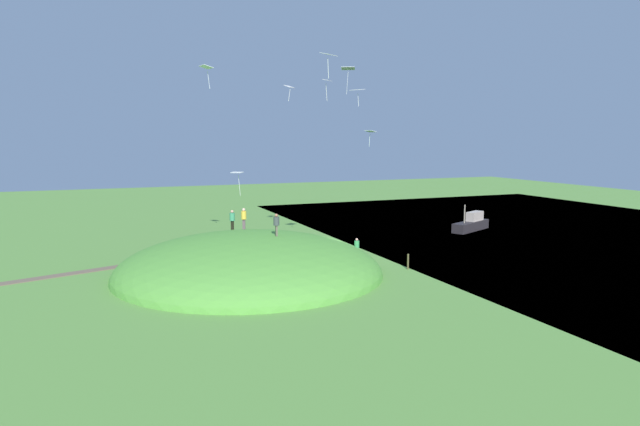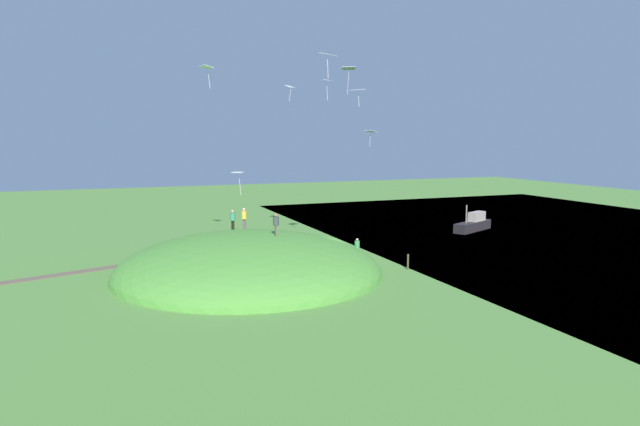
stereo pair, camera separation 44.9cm
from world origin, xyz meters
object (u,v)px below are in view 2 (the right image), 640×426
(kite_4, at_px, (349,70))
(kite_7, at_px, (328,55))
(kite_3, at_px, (207,68))
(kite_6, at_px, (290,87))
(kite_1, at_px, (328,82))
(kite_2, at_px, (238,174))
(kite_5, at_px, (358,90))
(kite_0, at_px, (371,132))
(person_with_child, at_px, (276,222))
(person_walking_path, at_px, (244,216))
(person_near_shore, at_px, (233,218))
(mooring_post, at_px, (408,262))
(person_on_hilltop, at_px, (357,245))
(boat_on_lake, at_px, (473,224))

(kite_4, distance_m, kite_7, 9.46)
(kite_3, height_order, kite_6, kite_3)
(kite_1, relative_size, kite_2, 0.87)
(kite_2, xyz_separation_m, kite_5, (-9.37, 4.50, 7.08))
(kite_0, height_order, kite_3, kite_3)
(person_with_child, bearing_deg, person_walking_path, 15.66)
(person_near_shore, distance_m, mooring_post, 15.41)
(kite_2, xyz_separation_m, kite_3, (2.88, 2.17, 8.65))
(kite_0, distance_m, kite_1, 6.01)
(person_with_child, xyz_separation_m, kite_2, (0.79, -8.61, 3.13))
(person_walking_path, distance_m, kite_3, 12.27)
(person_with_child, bearing_deg, person_on_hilltop, -63.46)
(kite_1, xyz_separation_m, kite_6, (2.87, -1.91, -0.40))
(person_walking_path, relative_size, kite_7, 0.94)
(person_on_hilltop, distance_m, kite_0, 9.83)
(kite_7, bearing_deg, kite_5, -134.80)
(mooring_post, bearing_deg, person_walking_path, -34.62)
(kite_0, xyz_separation_m, kite_6, (5.62, -4.95, 3.99))
(boat_on_lake, xyz_separation_m, kite_4, (17.04, 3.90, 15.54))
(boat_on_lake, bearing_deg, kite_0, 177.61)
(mooring_post, bearing_deg, kite_4, -85.37)
(person_walking_path, relative_size, kite_0, 1.27)
(kite_2, bearing_deg, person_on_hilltop, 150.78)
(kite_1, bearing_deg, kite_7, 67.89)
(kite_0, bearing_deg, person_near_shore, -16.68)
(person_walking_path, height_order, kite_3, kite_3)
(kite_0, relative_size, kite_6, 0.97)
(person_near_shore, distance_m, kite_0, 13.98)
(person_near_shore, xyz_separation_m, kite_3, (2.08, 1.03, 12.34))
(kite_7, bearing_deg, kite_6, -91.37)
(person_with_child, relative_size, kite_4, 0.70)
(person_on_hilltop, xyz_separation_m, kite_2, (9.14, -5.11, 6.10))
(kite_3, xyz_separation_m, mooring_post, (-13.65, 8.76, -15.14))
(kite_0, bearing_deg, boat_on_lake, -156.33)
(kite_0, relative_size, kite_3, 0.77)
(kite_2, relative_size, mooring_post, 1.75)
(kite_5, bearing_deg, kite_1, -63.12)
(person_with_child, height_order, person_walking_path, person_with_child)
(kite_6, bearing_deg, kite_7, 88.63)
(person_near_shore, distance_m, kite_5, 15.20)
(boat_on_lake, height_order, person_near_shore, person_near_shore)
(person_near_shore, bearing_deg, kite_4, -124.93)
(person_with_child, height_order, kite_4, kite_4)
(person_on_hilltop, bearing_deg, person_walking_path, 102.73)
(person_with_child, bearing_deg, kite_7, -93.87)
(person_near_shore, height_order, kite_1, kite_1)
(person_walking_path, xyz_separation_m, kite_5, (-9.70, 1.24, 10.38))
(kite_7, bearing_deg, mooring_post, 163.49)
(kite_5, distance_m, mooring_post, 15.08)
(person_walking_path, height_order, kite_6, kite_6)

